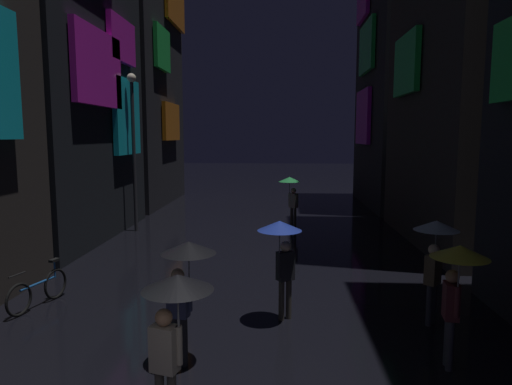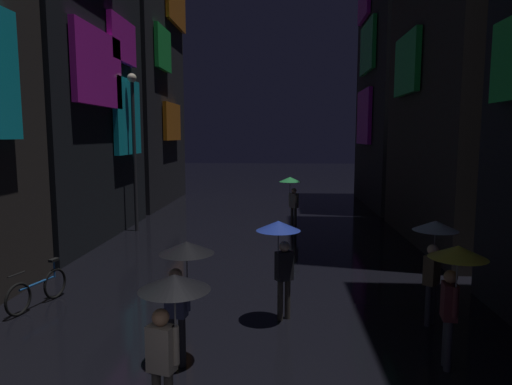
{
  "view_description": "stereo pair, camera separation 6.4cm",
  "coord_description": "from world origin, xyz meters",
  "px_view_note": "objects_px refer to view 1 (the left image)",
  "views": [
    {
      "loc": [
        0.8,
        -3.38,
        3.82
      ],
      "look_at": [
        0.0,
        11.54,
        1.95
      ],
      "focal_mm": 32.0,
      "sensor_mm": 36.0,
      "label": 1
    },
    {
      "loc": [
        0.86,
        -3.38,
        3.82
      ],
      "look_at": [
        0.0,
        11.54,
        1.95
      ],
      "focal_mm": 32.0,
      "sensor_mm": 36.0,
      "label": 2
    }
  ],
  "objects_px": {
    "pedestrian_far_right_clear": "(435,243)",
    "pedestrian_foreground_left_blue": "(281,242)",
    "streetlamp_left_far": "(133,135)",
    "pedestrian_midstreet_left_black": "(173,309)",
    "pedestrian_midstreet_centre_black": "(185,269)",
    "pedestrian_near_crossing_green": "(291,188)",
    "bicycle_parked_at_storefront": "(39,290)",
    "pedestrian_foreground_right_yellow": "(457,272)"
  },
  "relations": [
    {
      "from": "pedestrian_far_right_clear",
      "to": "pedestrian_midstreet_centre_black",
      "type": "relative_size",
      "value": 1.0
    },
    {
      "from": "pedestrian_midstreet_left_black",
      "to": "pedestrian_foreground_right_yellow",
      "type": "distance_m",
      "value": 4.49
    },
    {
      "from": "pedestrian_near_crossing_green",
      "to": "pedestrian_foreground_left_blue",
      "type": "relative_size",
      "value": 1.0
    },
    {
      "from": "pedestrian_far_right_clear",
      "to": "streetlamp_left_far",
      "type": "distance_m",
      "value": 12.6
    },
    {
      "from": "bicycle_parked_at_storefront",
      "to": "pedestrian_far_right_clear",
      "type": "bearing_deg",
      "value": -2.73
    },
    {
      "from": "pedestrian_near_crossing_green",
      "to": "pedestrian_far_right_clear",
      "type": "distance_m",
      "value": 10.04
    },
    {
      "from": "streetlamp_left_far",
      "to": "pedestrian_far_right_clear",
      "type": "bearing_deg",
      "value": -44.03
    },
    {
      "from": "pedestrian_foreground_right_yellow",
      "to": "streetlamp_left_far",
      "type": "xyz_separation_m",
      "value": [
        -8.6,
        10.63,
        2.16
      ]
    },
    {
      "from": "pedestrian_midstreet_left_black",
      "to": "streetlamp_left_far",
      "type": "height_order",
      "value": "streetlamp_left_far"
    },
    {
      "from": "pedestrian_foreground_left_blue",
      "to": "pedestrian_foreground_right_yellow",
      "type": "distance_m",
      "value": 3.36
    },
    {
      "from": "pedestrian_midstreet_centre_black",
      "to": "pedestrian_foreground_right_yellow",
      "type": "xyz_separation_m",
      "value": [
        4.34,
        0.03,
        0.0
      ]
    },
    {
      "from": "pedestrian_foreground_left_blue",
      "to": "pedestrian_far_right_clear",
      "type": "bearing_deg",
      "value": 1.81
    },
    {
      "from": "pedestrian_midstreet_centre_black",
      "to": "streetlamp_left_far",
      "type": "distance_m",
      "value": 11.68
    },
    {
      "from": "pedestrian_foreground_right_yellow",
      "to": "pedestrian_near_crossing_green",
      "type": "bearing_deg",
      "value": 101.45
    },
    {
      "from": "pedestrian_midstreet_centre_black",
      "to": "pedestrian_foreground_left_blue",
      "type": "distance_m",
      "value": 2.49
    },
    {
      "from": "pedestrian_foreground_left_blue",
      "to": "bicycle_parked_at_storefront",
      "type": "relative_size",
      "value": 1.19
    },
    {
      "from": "pedestrian_foreground_right_yellow",
      "to": "pedestrian_far_right_clear",
      "type": "bearing_deg",
      "value": 80.8
    },
    {
      "from": "pedestrian_foreground_left_blue",
      "to": "streetlamp_left_far",
      "type": "height_order",
      "value": "streetlamp_left_far"
    },
    {
      "from": "pedestrian_near_crossing_green",
      "to": "pedestrian_foreground_left_blue",
      "type": "height_order",
      "value": "same"
    },
    {
      "from": "pedestrian_near_crossing_green",
      "to": "pedestrian_foreground_right_yellow",
      "type": "height_order",
      "value": "same"
    },
    {
      "from": "pedestrian_midstreet_left_black",
      "to": "pedestrian_midstreet_centre_black",
      "type": "xyz_separation_m",
      "value": [
        -0.22,
        1.75,
        0.0
      ]
    },
    {
      "from": "bicycle_parked_at_storefront",
      "to": "streetlamp_left_far",
      "type": "height_order",
      "value": "streetlamp_left_far"
    },
    {
      "from": "pedestrian_midstreet_left_black",
      "to": "pedestrian_foreground_right_yellow",
      "type": "bearing_deg",
      "value": 23.32
    },
    {
      "from": "pedestrian_near_crossing_green",
      "to": "bicycle_parked_at_storefront",
      "type": "relative_size",
      "value": 1.19
    },
    {
      "from": "pedestrian_far_right_clear",
      "to": "pedestrian_foreground_left_blue",
      "type": "bearing_deg",
      "value": -178.19
    },
    {
      "from": "pedestrian_midstreet_left_black",
      "to": "pedestrian_far_right_clear",
      "type": "xyz_separation_m",
      "value": [
        4.45,
        3.78,
        0.0
      ]
    },
    {
      "from": "pedestrian_foreground_left_blue",
      "to": "bicycle_parked_at_storefront",
      "type": "bearing_deg",
      "value": 174.69
    },
    {
      "from": "pedestrian_far_right_clear",
      "to": "pedestrian_foreground_left_blue",
      "type": "relative_size",
      "value": 1.0
    },
    {
      "from": "pedestrian_far_right_clear",
      "to": "streetlamp_left_far",
      "type": "relative_size",
      "value": 0.34
    },
    {
      "from": "bicycle_parked_at_storefront",
      "to": "pedestrian_foreground_left_blue",
      "type": "bearing_deg",
      "value": -5.31
    },
    {
      "from": "pedestrian_foreground_left_blue",
      "to": "pedestrian_midstreet_centre_black",
      "type": "bearing_deg",
      "value": -129.11
    },
    {
      "from": "pedestrian_far_right_clear",
      "to": "bicycle_parked_at_storefront",
      "type": "distance_m",
      "value": 8.63
    },
    {
      "from": "streetlamp_left_far",
      "to": "pedestrian_near_crossing_green",
      "type": "bearing_deg",
      "value": 9.53
    },
    {
      "from": "pedestrian_foreground_left_blue",
      "to": "pedestrian_midstreet_left_black",
      "type": "bearing_deg",
      "value": -110.17
    },
    {
      "from": "pedestrian_midstreet_left_black",
      "to": "pedestrian_midstreet_centre_black",
      "type": "distance_m",
      "value": 1.76
    },
    {
      "from": "pedestrian_midstreet_centre_black",
      "to": "streetlamp_left_far",
      "type": "height_order",
      "value": "streetlamp_left_far"
    },
    {
      "from": "pedestrian_midstreet_left_black",
      "to": "pedestrian_foreground_left_blue",
      "type": "height_order",
      "value": "same"
    },
    {
      "from": "pedestrian_midstreet_left_black",
      "to": "pedestrian_foreground_left_blue",
      "type": "relative_size",
      "value": 1.0
    },
    {
      "from": "pedestrian_near_crossing_green",
      "to": "pedestrian_midstreet_centre_black",
      "type": "xyz_separation_m",
      "value": [
        -1.98,
        -11.71,
        0.0
      ]
    },
    {
      "from": "pedestrian_foreground_left_blue",
      "to": "pedestrian_foreground_right_yellow",
      "type": "height_order",
      "value": "same"
    },
    {
      "from": "pedestrian_near_crossing_green",
      "to": "pedestrian_far_right_clear",
      "type": "bearing_deg",
      "value": -74.47
    },
    {
      "from": "bicycle_parked_at_storefront",
      "to": "pedestrian_near_crossing_green",
      "type": "bearing_deg",
      "value": 57.81
    }
  ]
}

